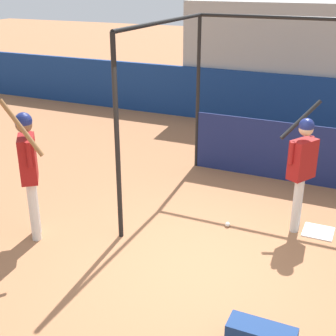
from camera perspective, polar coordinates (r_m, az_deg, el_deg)
ground_plane at (r=6.42m, az=3.40°, el=-11.52°), size 60.00×60.00×0.00m
outfield_wall at (r=12.08m, az=14.93°, el=7.70°), size 24.00×0.12×1.36m
bleacher_section at (r=13.53m, az=16.59°, el=12.67°), size 5.95×3.20×3.04m
batting_cage at (r=8.16m, az=13.54°, el=5.08°), size 3.54×3.16×2.96m
home_plate at (r=7.46m, az=17.84°, el=-7.40°), size 0.44×0.44×0.02m
player_batter at (r=7.07m, az=16.01°, el=0.47°), size 0.58×0.88×1.87m
player_waiting at (r=6.79m, az=-16.64°, el=0.55°), size 0.72×0.65×2.16m
baseball at (r=7.30m, az=7.27°, el=-6.83°), size 0.07×0.07×0.07m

